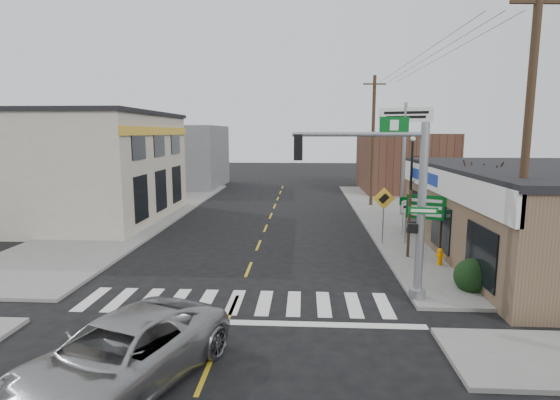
# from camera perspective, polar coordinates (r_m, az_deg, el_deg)

# --- Properties ---
(ground) EXTENTS (140.00, 140.00, 0.00)m
(ground) POSITION_cam_1_polar(r_m,az_deg,el_deg) (14.92, -6.14, -13.70)
(ground) COLOR black
(ground) RESTS_ON ground
(sidewalk_right) EXTENTS (6.00, 38.00, 0.13)m
(sidewalk_right) POSITION_cam_1_polar(r_m,az_deg,el_deg) (27.99, 16.99, -3.21)
(sidewalk_right) COLOR slate
(sidewalk_right) RESTS_ON ground
(sidewalk_left) EXTENTS (6.00, 38.00, 0.13)m
(sidewalk_left) POSITION_cam_1_polar(r_m,az_deg,el_deg) (29.45, -19.46, -2.75)
(sidewalk_left) COLOR slate
(sidewalk_left) RESTS_ON ground
(center_line) EXTENTS (0.12, 56.00, 0.01)m
(center_line) POSITION_cam_1_polar(r_m,az_deg,el_deg) (22.46, -2.82, -5.90)
(center_line) COLOR gold
(center_line) RESTS_ON ground
(crosswalk) EXTENTS (11.00, 2.20, 0.01)m
(crosswalk) POSITION_cam_1_polar(r_m,az_deg,el_deg) (15.29, -5.90, -13.11)
(crosswalk) COLOR silver
(crosswalk) RESTS_ON ground
(left_building) EXTENTS (12.00, 12.00, 6.80)m
(left_building) POSITION_cam_1_polar(r_m,az_deg,el_deg) (31.65, -25.79, 3.75)
(left_building) COLOR #B4AA96
(left_building) RESTS_ON ground
(bldg_distant_right) EXTENTS (8.00, 10.00, 5.60)m
(bldg_distant_right) POSITION_cam_1_polar(r_m,az_deg,el_deg) (44.75, 15.78, 4.74)
(bldg_distant_right) COLOR #503224
(bldg_distant_right) RESTS_ON ground
(bldg_distant_left) EXTENTS (9.00, 10.00, 6.40)m
(bldg_distant_left) POSITION_cam_1_polar(r_m,az_deg,el_deg) (47.57, -13.09, 5.55)
(bldg_distant_left) COLOR slate
(bldg_distant_left) RESTS_ON ground
(suv) EXTENTS (4.54, 6.28, 1.59)m
(suv) POSITION_cam_1_polar(r_m,az_deg,el_deg) (10.88, -20.23, -18.56)
(suv) COLOR #95979A
(suv) RESTS_ON ground
(traffic_signal_pole) EXTENTS (4.80, 0.38, 6.08)m
(traffic_signal_pole) POSITION_cam_1_polar(r_m,az_deg,el_deg) (14.92, 15.41, 0.99)
(traffic_signal_pole) COLOR gray
(traffic_signal_pole) RESTS_ON sidewalk_right
(guide_sign) EXTENTS (1.74, 0.14, 3.04)m
(guide_sign) POSITION_cam_1_polar(r_m,az_deg,el_deg) (20.52, 18.49, -1.81)
(guide_sign) COLOR #402D1E
(guide_sign) RESTS_ON sidewalk_right
(fire_hydrant) EXTENTS (0.23, 0.23, 0.73)m
(fire_hydrant) POSITION_cam_1_polar(r_m,az_deg,el_deg) (19.86, 20.16, -6.86)
(fire_hydrant) COLOR orange
(fire_hydrant) RESTS_ON sidewalk_right
(ped_crossing_sign) EXTENTS (1.11, 0.08, 2.86)m
(ped_crossing_sign) POSITION_cam_1_polar(r_m,az_deg,el_deg) (22.48, 13.39, -0.71)
(ped_crossing_sign) COLOR gray
(ped_crossing_sign) RESTS_ON sidewalk_right
(lamp_post) EXTENTS (0.70, 0.55, 5.37)m
(lamp_post) POSITION_cam_1_polar(r_m,az_deg,el_deg) (25.16, 16.89, 2.82)
(lamp_post) COLOR black
(lamp_post) RESTS_ON sidewalk_right
(dance_center_sign) EXTENTS (3.55, 0.22, 7.55)m
(dance_center_sign) POSITION_cam_1_polar(r_m,az_deg,el_deg) (30.69, 15.99, 8.54)
(dance_center_sign) COLOR gray
(dance_center_sign) RESTS_ON sidewalk_right
(bare_tree) EXTENTS (2.54, 2.54, 5.07)m
(bare_tree) POSITION_cam_1_polar(r_m,az_deg,el_deg) (21.32, 25.00, 3.73)
(bare_tree) COLOR black
(bare_tree) RESTS_ON sidewalk_right
(shrub_front) EXTENTS (1.27, 1.27, 0.95)m
(shrub_front) POSITION_cam_1_polar(r_m,az_deg,el_deg) (17.29, 23.78, -9.10)
(shrub_front) COLOR #163414
(shrub_front) RESTS_ON sidewalk_right
(shrub_back) EXTENTS (1.20, 1.20, 0.90)m
(shrub_back) POSITION_cam_1_polar(r_m,az_deg,el_deg) (24.31, 18.86, -3.84)
(shrub_back) COLOR black
(shrub_back) RESTS_ON sidewalk_right
(utility_pole_near) EXTENTS (1.78, 0.27, 10.23)m
(utility_pole_near) POSITION_cam_1_polar(r_m,az_deg,el_deg) (16.34, 29.50, 6.53)
(utility_pole_near) COLOR #483021
(utility_pole_near) RESTS_ON sidewalk_right
(utility_pole_far) EXTENTS (1.71, 0.26, 9.81)m
(utility_pole_far) POSITION_cam_1_polar(r_m,az_deg,el_deg) (34.30, 12.03, 7.70)
(utility_pole_far) COLOR #402720
(utility_pole_far) RESTS_ON sidewalk_right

